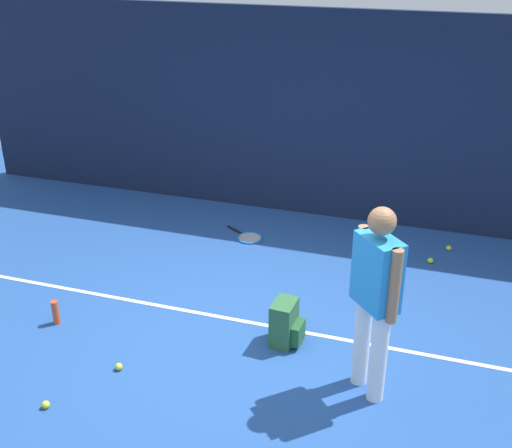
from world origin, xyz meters
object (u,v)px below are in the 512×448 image
water_bottle (56,312)px  tennis_ball_near_player (119,367)px  tennis_racket (248,237)px  backpack (286,324)px  tennis_ball_by_fence (430,261)px  tennis_ball_far_left (46,405)px  tennis_ball_mid_court (449,248)px  tennis_player (375,292)px

water_bottle → tennis_ball_near_player: bearing=-26.1°
tennis_racket → backpack: size_ratio=1.39×
backpack → tennis_ball_by_fence: backpack is taller
tennis_racket → water_bottle: bearing=-85.1°
tennis_ball_near_player → tennis_ball_far_left: (-0.33, -0.62, 0.00)m
tennis_ball_near_player → tennis_ball_mid_court: 4.24m
tennis_racket → tennis_ball_mid_court: size_ratio=9.29×
tennis_ball_near_player → tennis_ball_far_left: 0.70m
tennis_ball_mid_court → tennis_ball_by_fence: bearing=-115.8°
tennis_player → water_bottle: tennis_player is taller
tennis_ball_far_left → tennis_racket: bearing=80.3°
tennis_player → backpack: bearing=-160.6°
tennis_racket → tennis_ball_mid_court: (2.43, 0.43, 0.02)m
tennis_racket → tennis_ball_near_player: 2.85m
tennis_player → backpack: (-0.84, 0.44, -0.76)m
backpack → water_bottle: backpack is taller
backpack → tennis_ball_mid_court: bearing=-26.1°
tennis_ball_near_player → water_bottle: (-0.95, 0.46, 0.09)m
tennis_racket → water_bottle: (-1.21, -2.38, 0.11)m
backpack → water_bottle: (-2.25, -0.39, -0.08)m
tennis_racket → tennis_ball_near_player: bearing=-63.4°
tennis_ball_far_left → water_bottle: water_bottle is taller
backpack → tennis_ball_by_fence: bearing=-26.9°
tennis_ball_by_fence → tennis_ball_mid_court: 0.44m
backpack → tennis_ball_far_left: (-1.63, -1.48, -0.18)m
tennis_ball_near_player → water_bottle: 1.06m
tennis_ball_mid_court → tennis_ball_far_left: size_ratio=1.00×
tennis_ball_by_fence → tennis_ball_mid_court: (0.19, 0.39, 0.00)m
tennis_ball_near_player → tennis_ball_mid_court: size_ratio=1.00×
tennis_racket → tennis_ball_mid_court: 2.47m
tennis_racket → tennis_ball_by_fence: tennis_ball_by_fence is taller
tennis_racket → backpack: bearing=-30.4°
tennis_ball_mid_court → tennis_ball_far_left: same height
tennis_ball_far_left → water_bottle: 1.26m
tennis_ball_mid_court → water_bottle: bearing=-142.5°
tennis_ball_by_fence → tennis_ball_far_left: same height
tennis_player → tennis_ball_mid_court: size_ratio=25.76×
tennis_racket → tennis_ball_far_left: tennis_ball_far_left is taller
tennis_player → backpack: 1.21m
tennis_racket → water_bottle: water_bottle is taller
tennis_ball_near_player → water_bottle: bearing=153.9°
tennis_ball_near_player → tennis_ball_by_fence: 3.81m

